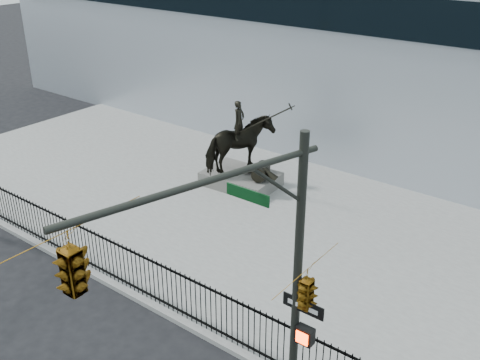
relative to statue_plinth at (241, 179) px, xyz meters
The scene contains 7 objects.
ground 9.22m from the statue_plinth, 82.16° to the right, with size 120.00×120.00×0.00m, color black.
plaza 2.49m from the statue_plinth, 59.41° to the right, with size 30.00×12.00×0.15m, color gray.
building 11.68m from the statue_plinth, 83.41° to the left, with size 44.00×14.00×9.00m, color silver.
picket_fence 7.99m from the statue_plinth, 80.93° to the right, with size 22.10×0.10×1.50m.
statue_plinth is the anchor object (origin of this frame).
equestrian_statue 1.46m from the statue_plinth, ahead, with size 3.85×2.49×3.26m.
traffic_signal_right 14.25m from the statue_plinth, 55.24° to the right, with size 2.17×6.86×7.00m.
Camera 1 is at (11.77, -7.90, 10.41)m, focal length 42.00 mm.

